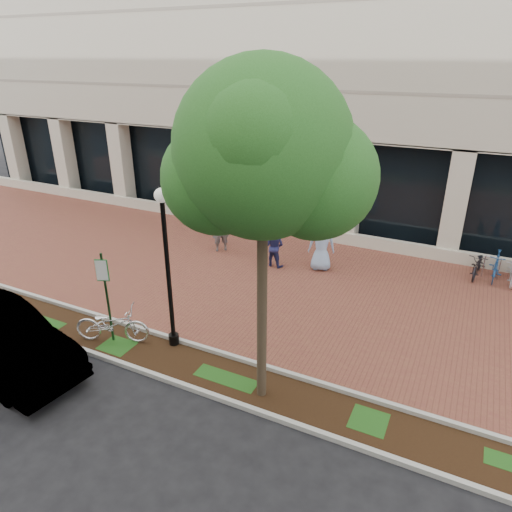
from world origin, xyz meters
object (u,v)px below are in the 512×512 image
at_px(lamppost, 167,262).
at_px(street_tree, 266,161).
at_px(locked_bicycle, 112,324).
at_px(pedestrian_mid, 274,246).
at_px(parking_sign, 105,287).
at_px(pedestrian_right, 322,245).
at_px(pedestrian_left, 220,229).

bearing_deg(lamppost, street_tree, -13.45).
distance_m(locked_bicycle, pedestrian_mid, 6.75).
relative_size(parking_sign, pedestrian_mid, 1.66).
bearing_deg(street_tree, lamppost, 166.55).
bearing_deg(street_tree, pedestrian_mid, 112.24).
distance_m(parking_sign, locked_bicycle, 1.12).
bearing_deg(pedestrian_right, parking_sign, 42.04).
relative_size(lamppost, locked_bicycle, 2.14).
relative_size(street_tree, pedestrian_left, 3.90).
xyz_separation_m(parking_sign, pedestrian_right, (3.65, 6.93, -0.68)).
bearing_deg(pedestrian_mid, lamppost, 91.27).
height_order(street_tree, pedestrian_left, street_tree).
distance_m(street_tree, pedestrian_mid, 8.49).
distance_m(parking_sign, pedestrian_right, 7.86).
bearing_deg(parking_sign, pedestrian_left, 71.34).
bearing_deg(pedestrian_left, parking_sign, 49.89).
bearing_deg(pedestrian_mid, street_tree, 117.23).
distance_m(street_tree, locked_bicycle, 6.75).
relative_size(parking_sign, street_tree, 0.36).
height_order(parking_sign, street_tree, street_tree).
height_order(pedestrian_mid, pedestrian_right, pedestrian_right).
xyz_separation_m(parking_sign, locked_bicycle, (0.04, 0.00, -1.12)).
xyz_separation_m(locked_bicycle, pedestrian_right, (3.61, 6.92, 0.44)).
distance_m(pedestrian_left, pedestrian_mid, 2.54).
xyz_separation_m(pedestrian_left, pedestrian_right, (4.17, 0.11, 0.04)).
relative_size(street_tree, pedestrian_mid, 4.62).
bearing_deg(locked_bicycle, street_tree, -113.07).
bearing_deg(pedestrian_mid, parking_sign, 77.91).
bearing_deg(pedestrian_left, pedestrian_right, 136.99).
xyz_separation_m(street_tree, pedestrian_right, (-1.02, 7.04, -4.47)).
bearing_deg(street_tree, locked_bicycle, 178.60).
distance_m(lamppost, pedestrian_mid, 6.09).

